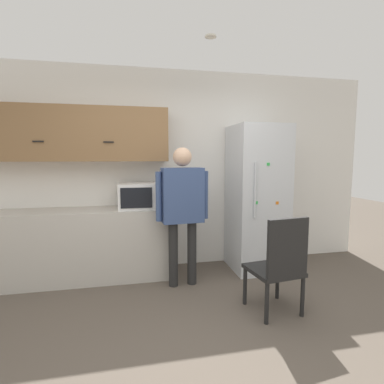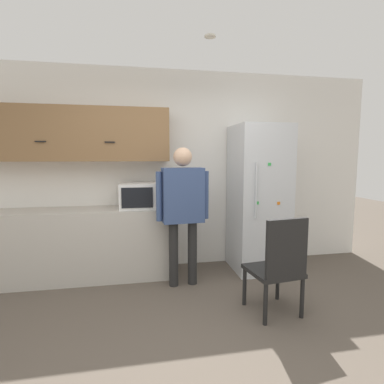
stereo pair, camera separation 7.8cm
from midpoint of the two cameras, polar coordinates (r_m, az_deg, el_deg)
ground_plane at (r=2.63m, az=1.09°, el=-28.87°), size 16.00×16.00×0.00m
back_wall at (r=4.17m, az=-4.60°, el=4.17°), size 6.00×0.06×2.70m
counter at (r=4.04m, az=-19.76°, el=-9.35°), size 2.22×0.56×0.89m
upper_cabinets at (r=4.00m, az=-20.30°, el=10.25°), size 2.22×0.37×0.66m
microwave at (r=3.86m, az=-9.13°, el=-0.67°), size 0.53×0.42×0.32m
person at (r=3.50m, az=-1.12°, el=-1.97°), size 0.63×0.25×1.64m
refrigerator at (r=4.14m, az=13.05°, el=-1.22°), size 0.69×0.73×1.95m
chair at (r=3.05m, az=16.92°, el=-12.96°), size 0.52×0.52×0.98m
ceiling_light at (r=3.23m, az=4.23°, el=27.49°), size 0.11×0.11×0.01m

